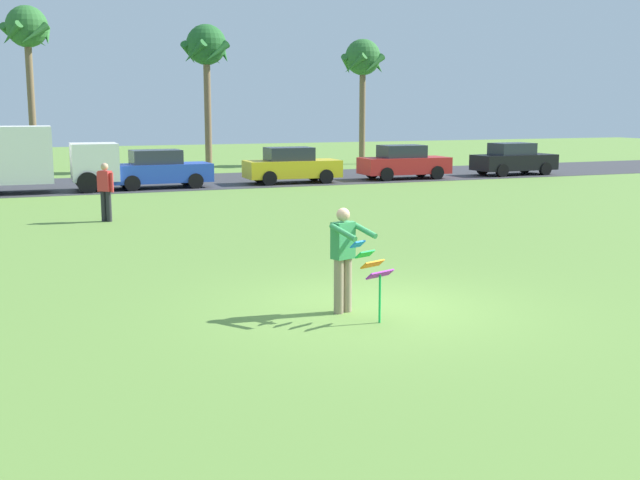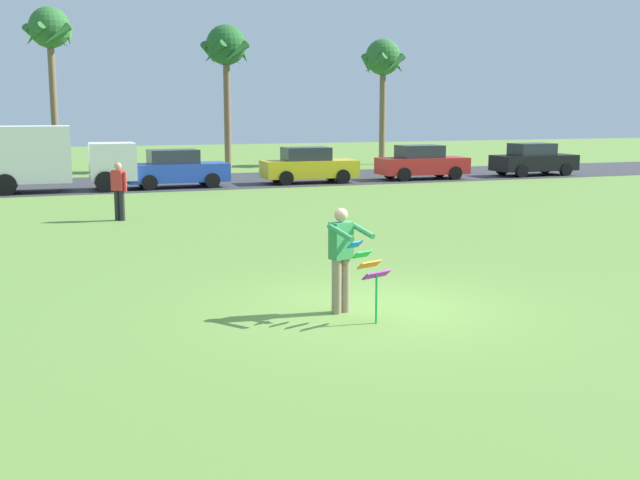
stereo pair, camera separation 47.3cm
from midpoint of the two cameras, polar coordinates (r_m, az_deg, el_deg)
ground_plane at (r=13.29m, az=5.03°, el=-4.94°), size 120.00×120.00×0.00m
road_strip at (r=36.06m, az=-11.14°, el=4.09°), size 120.00×8.00×0.01m
person_kite_flyer at (r=12.76m, az=2.65°, el=-1.16°), size 0.69×0.76×1.73m
kite_held at (r=12.30m, az=4.69°, el=-2.04°), size 0.57×0.72×1.24m
parked_truck_white_box at (r=33.15m, az=-19.41°, el=5.70°), size 6.75×2.25×2.62m
parked_car_blue at (r=33.69m, az=-9.97°, el=5.06°), size 4.25×1.93×1.60m
parked_car_yellow at (r=35.19m, az=-0.45°, el=5.39°), size 4.26×1.94×1.60m
parked_car_red at (r=37.43m, az=7.74°, el=5.55°), size 4.24×1.92×1.60m
parked_car_black at (r=40.66m, az=15.53°, el=5.61°), size 4.25×1.92×1.60m
palm_tree_right_near at (r=44.06m, az=-18.67°, el=13.91°), size 2.58×2.71×8.46m
palm_tree_centre_far at (r=42.82m, az=-6.49°, el=13.46°), size 2.58×2.71×7.64m
palm_tree_far_left at (r=47.54m, az=4.88°, el=12.73°), size 2.58×2.71×7.32m
person_walker_near at (r=24.09m, az=-13.81°, el=3.58°), size 0.43×0.42×1.73m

